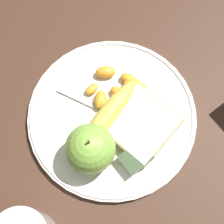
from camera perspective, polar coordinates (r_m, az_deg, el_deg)
ground_plane at (r=0.65m, az=0.00°, el=-0.91°), size 3.00×3.00×0.00m
plate at (r=0.64m, az=0.00°, el=-0.69°), size 0.29×0.29×0.01m
apple at (r=0.58m, az=-3.32°, el=-5.60°), size 0.08×0.08×0.09m
banana at (r=0.62m, az=-0.81°, el=-0.84°), size 0.16×0.08×0.03m
bread_slice at (r=0.62m, az=4.41°, el=-1.97°), size 0.12×0.12×0.02m
fork at (r=0.64m, az=-0.02°, el=-0.17°), size 0.10×0.17×0.00m
jam_packet at (r=0.61m, az=3.60°, el=-7.11°), size 0.05×0.04×0.02m
orange_segment_0 at (r=0.65m, az=-2.88°, el=3.63°), size 0.03×0.02×0.01m
orange_segment_1 at (r=0.64m, az=0.94°, el=2.95°), size 0.03×0.03×0.02m
orange_segment_2 at (r=0.64m, az=-1.74°, el=1.94°), size 0.04×0.04×0.02m
orange_segment_3 at (r=0.65m, az=4.07°, el=3.92°), size 0.03×0.03×0.02m
orange_segment_4 at (r=0.63m, az=-0.96°, el=1.22°), size 0.03×0.04×0.02m
orange_segment_5 at (r=0.65m, az=3.14°, el=4.23°), size 0.04×0.03×0.02m
orange_segment_6 at (r=0.66m, az=-1.00°, el=6.10°), size 0.04×0.04×0.02m
orange_segment_7 at (r=0.65m, az=2.55°, el=5.07°), size 0.03×0.03×0.02m
orange_segment_8 at (r=0.63m, az=0.11°, el=0.07°), size 0.03×0.03×0.02m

